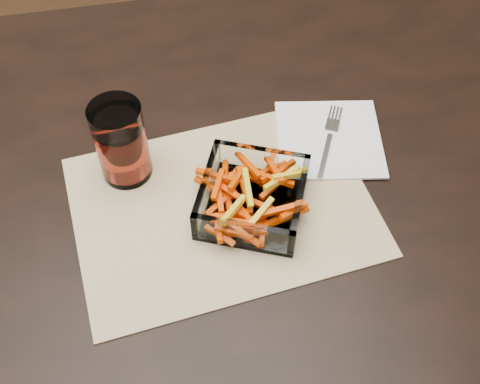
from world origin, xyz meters
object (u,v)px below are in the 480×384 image
dining_table (156,200)px  glass_bowl (252,199)px  fork (329,138)px  tumbler (122,144)px

dining_table → glass_bowl: glass_bowl is taller
glass_bowl → dining_table: bearing=142.9°
fork → glass_bowl: bearing=-118.3°
dining_table → glass_bowl: 0.22m
fork → dining_table: bearing=-153.9°
glass_bowl → fork: bearing=35.5°
dining_table → tumbler: tumbler is taller
dining_table → tumbler: bearing=179.9°
dining_table → fork: 0.32m
glass_bowl → tumbler: bearing=148.5°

